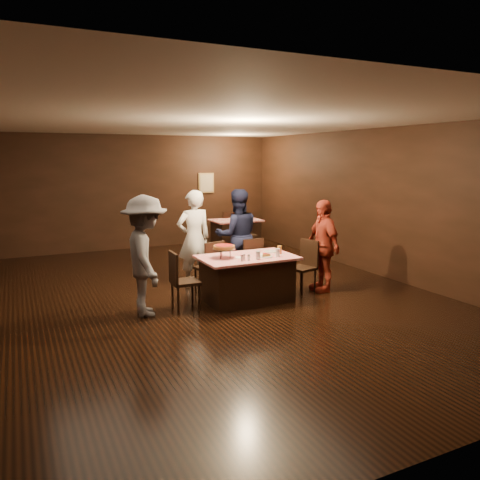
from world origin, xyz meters
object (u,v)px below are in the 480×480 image
chair_back_near (247,234)px  glass_front_left (258,255)px  back_table (236,234)px  chair_back_far (227,228)px  diner_white_jacket (194,239)px  chair_far_left (209,267)px  chair_end_right (302,267)px  chair_far_right (248,262)px  diner_grey_knit (146,256)px  diner_navy_hoodie (237,236)px  main_table (247,278)px  diner_red_shirt (323,246)px  plate_empty (271,251)px  pizza_stand (224,247)px  glass_front_right (278,253)px  glass_amber (279,250)px  chair_end_left (185,281)px

chair_back_near → glass_front_left: bearing=-106.0°
back_table → glass_front_left: (-1.78, -4.65, 0.46)m
chair_back_far → diner_white_jacket: bearing=54.8°
chair_far_left → chair_back_near: size_ratio=1.00×
chair_end_right → chair_back_near: bearing=154.7°
back_table → chair_far_right: (-1.43, -3.60, 0.09)m
diner_grey_knit → chair_end_right: bearing=-84.3°
chair_far_right → glass_front_left: (-0.35, -1.05, 0.37)m
diner_navy_hoodie → chair_back_far: bearing=-98.4°
main_table → chair_back_far: 5.28m
chair_far_left → chair_far_right: 0.80m
chair_far_left → diner_red_shirt: (1.91, -0.80, 0.36)m
chair_back_near → plate_empty: (-1.28, -3.50, 0.30)m
chair_back_near → diner_grey_knit: 5.09m
chair_far_left → chair_end_right: (1.50, -0.75, 0.00)m
chair_back_far → diner_navy_hoodie: bearing=66.0°
diner_white_jacket → glass_front_left: (0.53, -1.57, -0.07)m
chair_end_right → glass_front_left: bearing=-88.0°
pizza_stand → diner_white_jacket: bearing=93.9°
plate_empty → chair_back_far: bearing=75.1°
chair_far_left → chair_end_right: 1.68m
glass_front_right → diner_navy_hoodie: bearing=91.4°
chair_far_left → chair_back_near: (2.23, 2.90, 0.00)m
main_table → chair_back_far: chair_back_far is taller
diner_navy_hoodie → main_table: bearing=84.4°
chair_back_far → glass_amber: (-1.23, -5.00, 0.37)m
chair_far_left → chair_end_right: size_ratio=1.00×
chair_far_right → plate_empty: size_ratio=3.80×
diner_red_shirt → chair_end_left: bearing=-85.6°
chair_back_near → diner_red_shirt: size_ratio=0.57×
main_table → diner_navy_hoodie: diner_navy_hoodie is taller
main_table → glass_amber: (0.60, -0.05, 0.46)m
glass_front_left → pizza_stand: bearing=142.1°
diner_grey_knit → plate_empty: size_ratio=7.43×
chair_back_far → diner_navy_hoodie: size_ratio=0.52×
chair_end_right → glass_front_right: 0.79m
back_table → pizza_stand: (-2.23, -4.30, 0.57)m
chair_back_near → plate_empty: 3.74m
diner_white_jacket → glass_amber: diner_white_jacket is taller
back_table → chair_end_left: chair_end_left is taller
chair_back_near → pizza_stand: size_ratio=2.50×
back_table → diner_navy_hoodie: bearing=-114.6°
chair_far_left → chair_end_left: same height
chair_end_left → chair_back_near: size_ratio=1.00×
chair_far_right → chair_end_left: same height
glass_front_left → glass_amber: size_ratio=1.00×
chair_end_left → pizza_stand: size_ratio=2.50×
diner_red_shirt → chair_back_far: bearing=-178.2°
chair_end_left → glass_amber: chair_end_left is taller
chair_end_left → glass_front_right: size_ratio=6.79×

